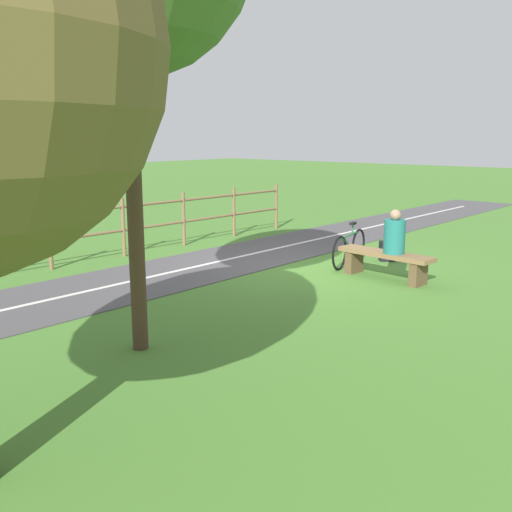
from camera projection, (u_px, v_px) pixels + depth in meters
The scene contains 8 objects.
ground_plane at pixel (298, 267), 11.43m from camera, with size 80.00×80.00×0.00m, color #477A2D.
paved_path at pixel (76, 294), 9.47m from camera, with size 2.35×36.00×0.02m, color #4C494C.
path_centre_line at pixel (76, 294), 9.47m from camera, with size 0.10×32.00×0.00m, color silver.
bench at pixel (385, 260), 10.46m from camera, with size 1.86×0.58×0.50m.
person_seated at pixel (395, 235), 10.24m from camera, with size 0.41×0.41×0.79m.
bicycle at pixel (349, 248), 11.56m from camera, with size 0.35×1.66×0.85m.
backpack at pixel (387, 251), 12.00m from camera, with size 0.36×0.37×0.42m.
fence_roadside at pixel (49, 232), 11.09m from camera, with size 0.19×13.68×1.26m.
Camera 1 is at (-6.73, 8.91, 2.55)m, focal length 40.62 mm.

